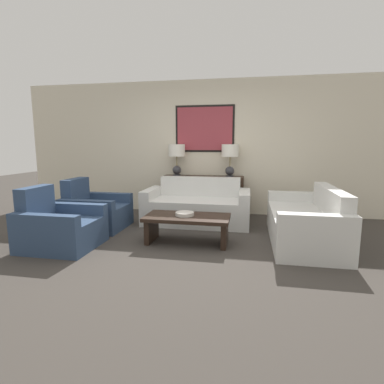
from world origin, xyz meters
name	(u,v)px	position (x,y,z in m)	size (l,w,h in m)	color
ground_plane	(179,250)	(0.00, 0.00, 0.00)	(20.00, 20.00, 0.00)	#3D3833
back_wall	(205,147)	(0.00, 2.36, 1.33)	(7.69, 0.12, 2.65)	beige
console_table	(203,195)	(0.00, 2.11, 0.39)	(1.60, 0.36, 0.77)	#332319
table_lamp_left	(177,154)	(-0.53, 2.11, 1.20)	(0.33, 0.33, 0.62)	#333338
table_lamp_right	(230,154)	(0.53, 2.11, 1.20)	(0.33, 0.33, 0.62)	#333338
couch_by_back_wall	(197,207)	(0.00, 1.46, 0.28)	(1.84, 0.89, 0.79)	silver
couch_by_side	(306,223)	(1.71, 0.68, 0.28)	(0.89, 1.84, 0.79)	silver
coffee_table	(187,223)	(0.05, 0.33, 0.29)	(1.19, 0.60, 0.40)	black
decorative_bowl	(185,214)	(0.01, 0.33, 0.42)	(0.26, 0.26, 0.05)	beige
armchair_near_back_wall	(95,212)	(-1.64, 0.82, 0.27)	(0.93, 0.86, 0.83)	navy
armchair_near_camera	(59,228)	(-1.64, -0.16, 0.27)	(0.93, 0.86, 0.83)	navy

